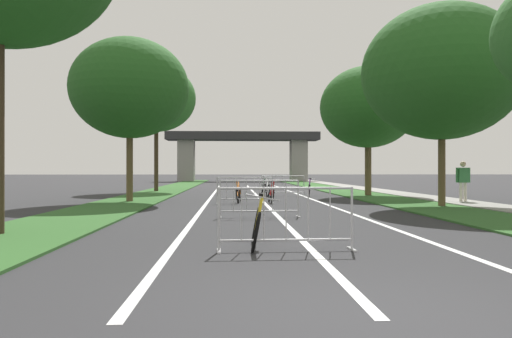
{
  "coord_description": "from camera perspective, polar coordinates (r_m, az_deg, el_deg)",
  "views": [
    {
      "loc": [
        -1.33,
        -4.36,
        1.33
      ],
      "look_at": [
        0.3,
        29.05,
        1.4
      ],
      "focal_mm": 35.35,
      "sensor_mm": 36.0,
      "label": 1
    }
  ],
  "objects": [
    {
      "name": "bicycle_white_2",
      "position": [
        25.36,
        1.17,
        -2.33
      ],
      "size": [
        0.52,
        1.63,
        1.0
      ],
      "rotation": [
        0.0,
        0.0,
        0.14
      ],
      "color": "black",
      "rests_on": "ground"
    },
    {
      "name": "bicycle_yellow_1",
      "position": [
        8.65,
        0.04,
        -6.48
      ],
      "size": [
        0.55,
        1.77,
        0.95
      ],
      "rotation": [
        0.0,
        0.0,
        3.1
      ],
      "color": "black",
      "rests_on": "ground"
    },
    {
      "name": "crowd_barrier_third",
      "position": [
        19.97,
        -1.26,
        -2.45
      ],
      "size": [
        2.28,
        0.52,
        1.05
      ],
      "rotation": [
        0.0,
        0.0,
        0.04
      ],
      "color": "#ADADB2",
      "rests_on": "ground"
    },
    {
      "name": "bicycle_orange_4",
      "position": [
        20.56,
        -1.96,
        -2.83
      ],
      "size": [
        0.42,
        1.65,
        0.94
      ],
      "rotation": [
        0.0,
        0.0,
        -0.13
      ],
      "color": "black",
      "rests_on": "ground"
    },
    {
      "name": "tree_right_cypress_far",
      "position": [
        26.59,
        12.57,
        6.85
      ],
      "size": [
        4.91,
        4.91,
        6.65
      ],
      "color": "brown",
      "rests_on": "ground"
    },
    {
      "name": "grass_verge_left",
      "position": [
        32.21,
        -10.38,
        -2.44
      ],
      "size": [
        2.69,
        67.31,
        0.05
      ],
      "primitive_type": "cube",
      "color": "#2D5B26",
      "rests_on": "ground"
    },
    {
      "name": "lane_stripe_right_lane",
      "position": [
        24.15,
        5.94,
        -3.27
      ],
      "size": [
        0.14,
        38.94,
        0.01
      ],
      "primitive_type": "cube",
      "color": "silver",
      "rests_on": "ground"
    },
    {
      "name": "bicycle_purple_0",
      "position": [
        25.69,
        6.03,
        -2.29
      ],
      "size": [
        0.53,
        1.6,
        0.94
      ],
      "rotation": [
        0.0,
        0.0,
        -0.11
      ],
      "color": "black",
      "rests_on": "ground"
    },
    {
      "name": "sidewalk_path_right",
      "position": [
        33.21,
        13.21,
        -2.35
      ],
      "size": [
        1.78,
        67.31,
        0.08
      ],
      "primitive_type": "cube",
      "color": "gray",
      "rests_on": "ground"
    },
    {
      "name": "tree_right_maple_mid",
      "position": [
        19.58,
        20.27,
        10.21
      ],
      "size": [
        5.69,
        5.69,
        7.26
      ],
      "color": "brown",
      "rests_on": "ground"
    },
    {
      "name": "bicycle_green_3",
      "position": [
        26.23,
        0.73,
        -2.24
      ],
      "size": [
        0.51,
        1.65,
        0.94
      ],
      "rotation": [
        0.0,
        0.0,
        3.09
      ],
      "color": "black",
      "rests_on": "ground"
    },
    {
      "name": "lane_stripe_center",
      "position": [
        23.91,
        0.41,
        -3.3
      ],
      "size": [
        0.14,
        38.94,
        0.01
      ],
      "primitive_type": "cube",
      "color": "silver",
      "rests_on": "ground"
    },
    {
      "name": "pedestrian_in_red_jacket",
      "position": [
        21.65,
        22.39,
        -0.92
      ],
      "size": [
        0.61,
        0.32,
        1.68
      ],
      "rotation": [
        0.0,
        0.0,
        3.25
      ],
      "color": "beige",
      "rests_on": "ground"
    },
    {
      "name": "crowd_barrier_nearest",
      "position": [
        8.31,
        3.43,
        -5.71
      ],
      "size": [
        2.27,
        0.52,
        1.05
      ],
      "rotation": [
        0.0,
        0.0,
        0.03
      ],
      "color": "#ADADB2",
      "rests_on": "ground"
    },
    {
      "name": "lane_stripe_left_lane",
      "position": [
        23.89,
        -5.19,
        -3.3
      ],
      "size": [
        0.14,
        38.94,
        0.01
      ],
      "primitive_type": "cube",
      "color": "silver",
      "rests_on": "ground"
    },
    {
      "name": "bicycle_red_5",
      "position": [
        20.56,
        1.74,
        -2.8
      ],
      "size": [
        0.45,
        1.66,
        0.99
      ],
      "rotation": [
        0.0,
        0.0,
        3.18
      ],
      "color": "black",
      "rests_on": "ground"
    },
    {
      "name": "tree_left_oak_near",
      "position": [
        31.67,
        -11.22,
        7.84
      ],
      "size": [
        4.83,
        4.83,
        7.78
      ],
      "color": "#3D2D1E",
      "rests_on": "ground"
    },
    {
      "name": "grass_verge_right",
      "position": [
        32.66,
        9.44,
        -2.41
      ],
      "size": [
        2.69,
        67.31,
        0.05
      ],
      "primitive_type": "cube",
      "color": "#2D5B26",
      "rests_on": "ground"
    },
    {
      "name": "crowd_barrier_fourth",
      "position": [
        25.96,
        3.06,
        -1.91
      ],
      "size": [
        2.28,
        0.54,
        1.05
      ],
      "rotation": [
        0.0,
        0.0,
        0.05
      ],
      "color": "#ADADB2",
      "rests_on": "ground"
    },
    {
      "name": "tree_left_oak_mid",
      "position": [
        21.66,
        -14.11,
        8.85
      ],
      "size": [
        4.87,
        4.87,
        6.78
      ],
      "color": "brown",
      "rests_on": "ground"
    },
    {
      "name": "overpass_bridge",
      "position": [
        60.07,
        -1.51,
        2.55
      ],
      "size": [
        18.07,
        3.63,
        5.83
      ],
      "color": "#2D2D30",
      "rests_on": "ground"
    },
    {
      "name": "ground_plane",
      "position": [
        4.75,
        14.15,
        -16.36
      ],
      "size": [
        300.0,
        300.0,
        0.0
      ],
      "primitive_type": "plane",
      "color": "#2B2B2D"
    },
    {
      "name": "crowd_barrier_second",
      "position": [
        14.13,
        0.4,
        -3.41
      ],
      "size": [
        2.28,
        0.55,
        1.05
      ],
      "rotation": [
        0.0,
        0.0,
        0.05
      ],
      "color": "#ADADB2",
      "rests_on": "ground"
    }
  ]
}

